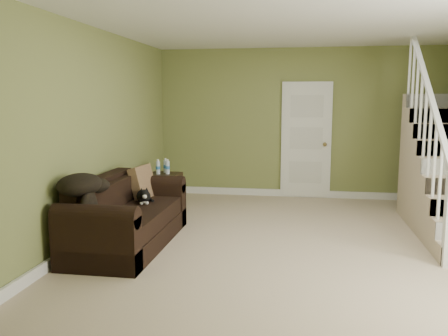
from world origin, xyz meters
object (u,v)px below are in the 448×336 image
(sofa, at_px, (126,219))
(banana, at_px, (117,216))
(side_table, at_px, (164,191))
(cat, at_px, (143,196))

(sofa, relative_size, banana, 9.56)
(sofa, height_order, side_table, sofa)
(sofa, bearing_deg, banana, -78.59)
(sofa, xyz_separation_m, banana, (0.09, -0.47, 0.16))
(cat, distance_m, banana, 0.80)
(side_table, relative_size, banana, 3.73)
(side_table, bearing_deg, sofa, -87.70)
(banana, bearing_deg, sofa, 73.92)
(cat, bearing_deg, sofa, -131.02)
(sofa, height_order, banana, sofa)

